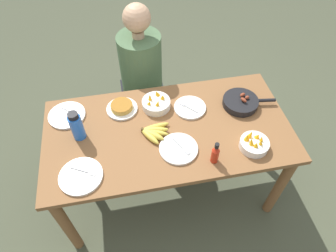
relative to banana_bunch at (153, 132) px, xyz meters
name	(u,v)px	position (x,y,z in m)	size (l,w,h in m)	color
ground_plane	(168,186)	(0.10, 0.02, -0.78)	(14.00, 14.00, 0.00)	#474C38
dining_table	(168,139)	(0.10, 0.02, -0.13)	(1.60, 0.82, 0.76)	brown
banana_bunch	(153,132)	(0.00, 0.00, 0.00)	(0.20, 0.18, 0.04)	gold
skillet	(241,102)	(0.64, 0.14, 0.01)	(0.36, 0.24, 0.08)	black
frittata_plate_center	(122,107)	(-0.18, 0.25, 0.00)	(0.21, 0.21, 0.05)	silver
empty_plate_near_front	(81,176)	(-0.46, -0.23, -0.01)	(0.25, 0.25, 0.02)	silver
empty_plate_far_left	(179,149)	(0.13, -0.15, -0.01)	(0.24, 0.24, 0.02)	silver
empty_plate_far_right	(67,115)	(-0.55, 0.26, -0.01)	(0.25, 0.25, 0.02)	silver
empty_plate_mid_edge	(190,108)	(0.28, 0.17, -0.01)	(0.22, 0.22, 0.02)	silver
fruit_bowl_mango	(254,144)	(0.59, -0.22, 0.02)	(0.18, 0.18, 0.10)	silver
fruit_bowl_citrus	(156,103)	(0.06, 0.23, 0.01)	(0.20, 0.20, 0.11)	silver
water_bottle	(77,126)	(-0.46, 0.07, 0.08)	(0.08, 0.08, 0.21)	blue
hot_sauce_bottle	(215,154)	(0.32, -0.27, 0.05)	(0.05, 0.05, 0.17)	#B72814
person_figure	(143,87)	(0.01, 0.71, -0.25)	(0.37, 0.37, 1.27)	black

